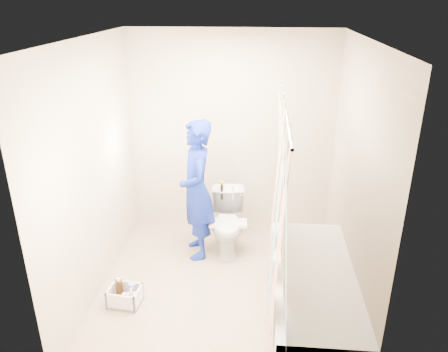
# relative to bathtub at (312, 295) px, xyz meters

# --- Properties ---
(floor) EXTENTS (2.60, 2.60, 0.00)m
(floor) POSITION_rel_bathtub_xyz_m (-0.85, 0.43, -0.27)
(floor) COLOR tan
(floor) RESTS_ON ground
(ceiling) EXTENTS (2.40, 2.60, 0.02)m
(ceiling) POSITION_rel_bathtub_xyz_m (-0.85, 0.43, 2.13)
(ceiling) COLOR silver
(ceiling) RESTS_ON wall_back
(wall_back) EXTENTS (2.40, 0.02, 2.40)m
(wall_back) POSITION_rel_bathtub_xyz_m (-0.85, 1.73, 0.93)
(wall_back) COLOR #C8B49A
(wall_back) RESTS_ON ground
(wall_front) EXTENTS (2.40, 0.02, 2.40)m
(wall_front) POSITION_rel_bathtub_xyz_m (-0.85, -0.88, 0.93)
(wall_front) COLOR #C8B49A
(wall_front) RESTS_ON ground
(wall_left) EXTENTS (0.02, 2.60, 2.40)m
(wall_left) POSITION_rel_bathtub_xyz_m (-2.05, 0.43, 0.93)
(wall_left) COLOR #C8B49A
(wall_left) RESTS_ON ground
(wall_right) EXTENTS (0.02, 2.60, 2.40)m
(wall_right) POSITION_rel_bathtub_xyz_m (0.35, 0.43, 0.93)
(wall_right) COLOR #C8B49A
(wall_right) RESTS_ON ground
(bathtub) EXTENTS (0.70, 1.75, 0.50)m
(bathtub) POSITION_rel_bathtub_xyz_m (0.00, 0.00, 0.00)
(bathtub) COLOR white
(bathtub) RESTS_ON ground
(curtain_rod) EXTENTS (0.02, 1.90, 0.02)m
(curtain_rod) POSITION_rel_bathtub_xyz_m (-0.33, 0.00, 1.68)
(curtain_rod) COLOR silver
(curtain_rod) RESTS_ON wall_back
(shower_curtain) EXTENTS (0.06, 1.75, 1.80)m
(shower_curtain) POSITION_rel_bathtub_xyz_m (-0.33, 0.00, 0.75)
(shower_curtain) COLOR white
(shower_curtain) RESTS_ON curtain_rod
(toilet) EXTENTS (0.43, 0.69, 0.68)m
(toilet) POSITION_rel_bathtub_xyz_m (-0.84, 1.11, 0.07)
(toilet) COLOR white
(toilet) RESTS_ON ground
(tank_lid) EXTENTS (0.43, 0.21, 0.03)m
(tank_lid) POSITION_rel_bathtub_xyz_m (-0.83, 1.00, 0.13)
(tank_lid) COLOR white
(tank_lid) RESTS_ON toilet
(tank_internals) EXTENTS (0.17, 0.05, 0.22)m
(tank_internals) POSITION_rel_bathtub_xyz_m (-0.89, 1.29, 0.40)
(tank_internals) COLOR black
(tank_internals) RESTS_ON toilet
(plumber) EXTENTS (0.52, 0.65, 1.56)m
(plumber) POSITION_rel_bathtub_xyz_m (-1.17, 1.01, 0.51)
(plumber) COLOR #0F1497
(plumber) RESTS_ON ground
(cleaning_caddy) EXTENTS (0.32, 0.26, 0.22)m
(cleaning_caddy) POSITION_rel_bathtub_xyz_m (-1.73, 0.05, -0.19)
(cleaning_caddy) COLOR silver
(cleaning_caddy) RESTS_ON ground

